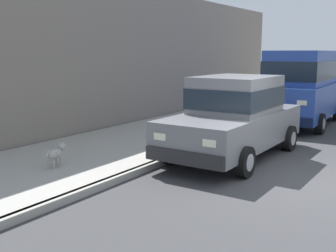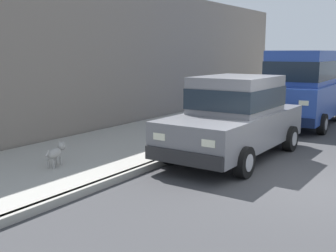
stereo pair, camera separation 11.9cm
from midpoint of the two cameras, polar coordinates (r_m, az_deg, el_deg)
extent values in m
plane|color=#38383A|center=(8.47, 18.96, -7.49)|extent=(80.00, 80.00, 0.00)
cube|color=gray|center=(9.69, 0.34, -4.30)|extent=(0.16, 64.00, 0.14)
cube|color=#99968E|center=(10.75, -7.73, -2.95)|extent=(3.60, 64.00, 0.14)
cube|color=slate|center=(9.99, 8.61, -0.29)|extent=(1.82, 4.51, 0.76)
cube|color=slate|center=(9.97, 8.97, 4.33)|extent=(1.59, 2.11, 0.84)
cube|color=#19232D|center=(9.97, 8.96, 3.97)|extent=(1.63, 2.15, 0.46)
cube|color=#252527|center=(8.14, 1.93, -4.27)|extent=(1.76, 0.21, 0.28)
cube|color=#252527|center=(12.03, 13.05, 0.16)|extent=(1.76, 0.21, 0.28)
cylinder|color=black|center=(8.46, 10.03, -4.84)|extent=(0.22, 0.64, 0.64)
cylinder|color=#9E9EA3|center=(8.46, 10.03, -4.84)|extent=(0.24, 0.35, 0.35)
cylinder|color=black|center=(9.30, -0.18, -3.33)|extent=(0.22, 0.64, 0.64)
cylinder|color=#9E9EA3|center=(9.30, -0.18, -3.33)|extent=(0.24, 0.35, 0.35)
cylinder|color=black|center=(11.02, 15.90, -1.60)|extent=(0.22, 0.64, 0.64)
cylinder|color=#9E9EA3|center=(11.02, 15.90, -1.60)|extent=(0.24, 0.35, 0.35)
cylinder|color=black|center=(11.67, 7.48, -0.66)|extent=(0.22, 0.64, 0.64)
cylinder|color=#9E9EA3|center=(11.67, 7.48, -0.66)|extent=(0.24, 0.35, 0.35)
cube|color=#EAEACC|center=(7.76, 5.34, -2.34)|extent=(0.28, 0.08, 0.14)
cube|color=#EAEACC|center=(8.34, -1.43, -1.43)|extent=(0.28, 0.08, 0.14)
cube|color=#28479E|center=(15.09, 17.57, 3.49)|extent=(2.07, 4.87, 1.10)
cube|color=#28479E|center=(15.01, 17.80, 7.67)|extent=(1.81, 3.86, 1.10)
cube|color=#19232D|center=(15.02, 17.78, 7.35)|extent=(1.85, 3.90, 0.61)
cube|color=#0E1837|center=(12.89, 14.95, 0.73)|extent=(1.87, 0.27, 0.28)
cube|color=#0E1837|center=(17.41, 19.38, 2.85)|extent=(1.87, 0.27, 0.28)
cylinder|color=black|center=(13.52, 19.83, 0.29)|extent=(0.24, 0.65, 0.64)
cylinder|color=#9E9EA3|center=(13.52, 19.83, 0.29)|extent=(0.25, 0.36, 0.35)
cylinder|color=black|center=(14.01, 12.21, 0.99)|extent=(0.24, 0.65, 0.64)
cylinder|color=#9E9EA3|center=(14.01, 12.21, 0.99)|extent=(0.25, 0.36, 0.35)
cylinder|color=black|center=(16.82, 15.56, 2.34)|extent=(0.24, 0.65, 0.64)
cylinder|color=#9E9EA3|center=(16.82, 15.56, 2.34)|extent=(0.25, 0.36, 0.35)
cube|color=#EAEACC|center=(12.63, 17.59, 3.05)|extent=(0.28, 0.09, 0.14)
cube|color=#EAEACC|center=(12.96, 12.53, 3.45)|extent=(0.28, 0.09, 0.14)
cube|color=#424243|center=(18.26, 20.73, 3.08)|extent=(1.87, 0.27, 0.28)
cylinder|color=black|center=(19.31, 18.42, 3.15)|extent=(0.24, 0.65, 0.64)
cylinder|color=#9E9EA3|center=(19.31, 18.42, 3.15)|extent=(0.25, 0.36, 0.35)
cylinder|color=black|center=(22.21, 20.17, 3.88)|extent=(0.24, 0.65, 0.64)
cylinder|color=#9E9EA3|center=(22.21, 20.17, 3.88)|extent=(0.25, 0.36, 0.35)
cube|color=#EAEACC|center=(18.30, 19.01, 5.01)|extent=(0.28, 0.09, 0.14)
ellipsoid|color=#999691|center=(8.89, -15.63, -3.68)|extent=(0.33, 0.48, 0.20)
cylinder|color=#999691|center=(9.08, -15.45, -4.62)|extent=(0.05, 0.05, 0.18)
cylinder|color=#999691|center=(9.02, -14.79, -4.69)|extent=(0.05, 0.05, 0.18)
cylinder|color=#999691|center=(8.86, -16.36, -5.04)|extent=(0.05, 0.05, 0.18)
cylinder|color=#999691|center=(8.79, -15.69, -5.11)|extent=(0.05, 0.05, 0.18)
sphere|color=#999691|center=(9.11, -14.71, -2.72)|extent=(0.17, 0.17, 0.17)
ellipsoid|color=#54524F|center=(9.19, -14.43, -2.73)|extent=(0.10, 0.13, 0.06)
cone|color=#999691|center=(9.11, -15.04, -2.19)|extent=(0.06, 0.06, 0.07)
cone|color=#999691|center=(9.06, -14.50, -2.23)|extent=(0.06, 0.06, 0.07)
cylinder|color=#999691|center=(8.66, -16.53, -3.67)|extent=(0.07, 0.12, 0.13)
cube|color=slate|center=(15.56, -2.04, 9.44)|extent=(0.50, 20.00, 4.61)
camera|label=1|loc=(0.06, -90.37, -0.07)|focal=44.64mm
camera|label=2|loc=(0.06, 89.63, 0.07)|focal=44.64mm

